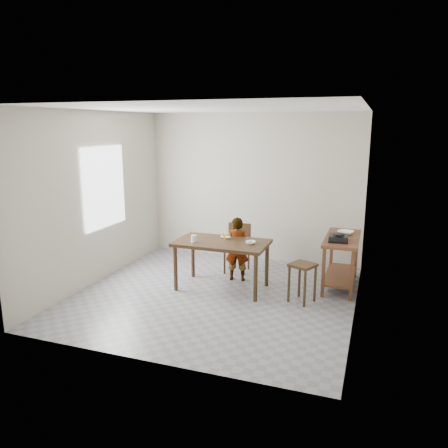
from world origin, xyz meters
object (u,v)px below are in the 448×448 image
(child, at_px, (237,249))
(dining_chair, at_px, (237,248))
(prep_counter, at_px, (341,262))
(stool, at_px, (302,283))
(dining_table, at_px, (222,265))

(child, height_order, dining_chair, child)
(prep_counter, bearing_deg, dining_chair, 175.69)
(child, relative_size, stool, 1.85)
(prep_counter, height_order, child, child)
(dining_table, xyz_separation_m, child, (0.11, 0.42, 0.15))
(dining_chair, relative_size, stool, 1.44)
(dining_table, bearing_deg, stool, -5.36)
(dining_chair, bearing_deg, prep_counter, -7.23)
(child, bearing_deg, prep_counter, -179.64)
(stool, bearing_deg, dining_table, 174.64)
(dining_table, xyz_separation_m, prep_counter, (1.72, 0.70, 0.03))
(dining_table, height_order, dining_chair, dining_chair)
(prep_counter, distance_m, stool, 0.95)
(prep_counter, height_order, dining_chair, dining_chair)
(child, xyz_separation_m, dining_chair, (-0.13, 0.41, -0.12))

